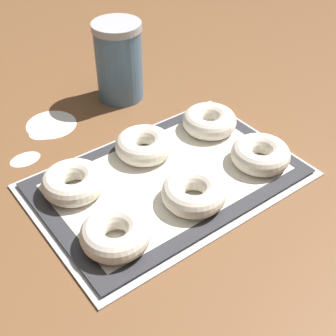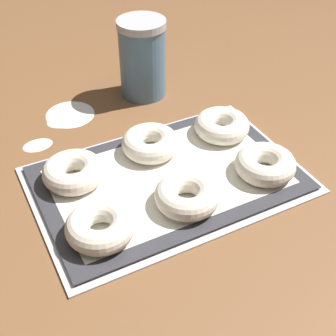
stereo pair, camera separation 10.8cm
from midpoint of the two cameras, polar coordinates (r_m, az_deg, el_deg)
The scene contains 13 objects.
ground_plane at distance 0.85m, azimuth -4.51°, elevation -2.25°, with size 2.80×2.80×0.00m, color brown.
baking_tray at distance 0.86m, azimuth -3.61°, elevation -1.58°, with size 0.49×0.32×0.01m.
baking_mat at distance 0.85m, azimuth -3.62°, elevation -1.31°, with size 0.46×0.30×0.00m.
bagel_front_left at distance 0.74m, azimuth -10.66°, elevation -8.14°, with size 0.11×0.11×0.04m.
bagel_front_center at distance 0.79m, azimuth -0.74°, elevation -3.26°, with size 0.11×0.11×0.04m.
bagel_front_right at distance 0.88m, azimuth 7.79°, elevation 1.49°, with size 0.11×0.11×0.04m.
bagel_back_left at distance 0.84m, azimuth -15.14°, elevation -1.90°, with size 0.11×0.11×0.04m.
bagel_back_center at distance 0.90m, azimuth -6.40°, elevation 2.61°, with size 0.11×0.11×0.04m.
bagel_back_right at distance 0.96m, azimuth 1.87°, elevation 5.60°, with size 0.11×0.11×0.04m.
flour_canister at distance 1.07m, azimuth -8.97°, elevation 12.63°, with size 0.11×0.11×0.18m.
flour_patch_near at distance 1.05m, azimuth -16.97°, elevation 5.03°, with size 0.11×0.11×0.00m.
flour_patch_far at distance 1.03m, azimuth -16.84°, elevation 4.55°, with size 0.10×0.07×0.00m.
flour_patch_side at distance 0.97m, azimuth -20.16°, elevation 0.90°, with size 0.06×0.04×0.00m.
Camera 1 is at (-0.37, -0.52, 0.57)m, focal length 50.00 mm.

